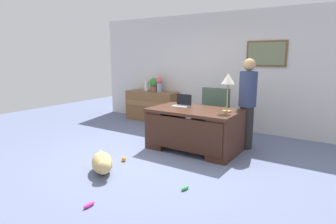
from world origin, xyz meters
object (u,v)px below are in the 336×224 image
object	(u,v)px
dog_toy_bone	(89,205)
potted_plant	(154,84)
credenza	(152,106)
laptop	(182,103)
desk	(194,128)
vase_empty	(146,86)
dog_lying	(102,163)
dog_toy_ball	(124,159)
desk_lamp	(228,81)
vase_with_flowers	(159,84)
armchair	(212,116)
dog_toy_plush	(185,188)
person_standing	(247,103)

from	to	relation	value
dog_toy_bone	potted_plant	bearing A→B (deg)	116.72
credenza	potted_plant	bearing A→B (deg)	1.15
laptop	potted_plant	bearing A→B (deg)	141.00
desk	potted_plant	size ratio (longest dim) A/B	4.48
desk	vase_empty	bearing A→B (deg)	145.96
dog_lying	dog_toy_ball	world-z (taller)	dog_lying
desk	dog_toy_ball	size ratio (longest dim) A/B	21.88
vase_empty	potted_plant	xyz separation A→B (m)	(0.25, 0.00, 0.07)
dog_toy_ball	vase_empty	bearing A→B (deg)	120.84
desk_lamp	vase_with_flowers	xyz separation A→B (m)	(-2.46, 1.44, -0.29)
armchair	dog_lying	xyz separation A→B (m)	(-0.53, -2.64, -0.32)
dog_toy_plush	laptop	bearing A→B (deg)	122.02
desk_lamp	potted_plant	size ratio (longest dim) A/B	1.85
armchair	person_standing	world-z (taller)	person_standing
credenza	dog_lying	distance (m)	3.59
person_standing	potted_plant	distance (m)	2.95
laptop	desk_lamp	xyz separation A→B (m)	(0.93, -0.06, 0.47)
dog_toy_bone	vase_with_flowers	bearing A→B (deg)	114.74
laptop	dog_toy_plush	world-z (taller)	laptop
desk	desk_lamp	world-z (taller)	desk_lamp
credenza	dog_lying	xyz separation A→B (m)	(1.51, -3.25, -0.24)
armchair	potted_plant	size ratio (longest dim) A/B	2.90
person_standing	dog_toy_bone	bearing A→B (deg)	-103.97
vase_with_flowers	vase_empty	bearing A→B (deg)	180.00
person_standing	dog_toy_plush	distance (m)	2.30
dog_lying	laptop	bearing A→B (deg)	82.21
credenza	dog_toy_bone	distance (m)	4.55
dog_lying	potted_plant	size ratio (longest dim) A/B	1.77
desk	person_standing	distance (m)	1.10
dog_toy_plush	credenza	bearing A→B (deg)	132.72
dog_toy_bone	dog_toy_plush	bearing A→B (deg)	54.21
desk	laptop	size ratio (longest dim) A/B	5.04
credenza	desk_lamp	distance (m)	3.19
armchair	dog_toy_ball	world-z (taller)	armchair
desk	dog_lying	size ratio (longest dim) A/B	2.54
laptop	desk_lamp	world-z (taller)	desk_lamp
potted_plant	dog_toy_bone	world-z (taller)	potted_plant
vase_empty	credenza	bearing A→B (deg)	-0.44
dog_toy_bone	dog_toy_plush	xyz separation A→B (m)	(0.71, 0.99, 0.00)
desk	desk_lamp	xyz separation A→B (m)	(0.59, 0.11, 0.88)
desk_lamp	dog_toy_bone	xyz separation A→B (m)	(-0.60, -2.59, -1.27)
armchair	vase_with_flowers	distance (m)	1.97
credenza	dog_toy_plush	bearing A→B (deg)	-47.28
armchair	dog_toy_plush	distance (m)	2.58
dog_lying	credenza	bearing A→B (deg)	114.89
desk_lamp	desk	bearing A→B (deg)	-169.65
vase_with_flowers	desk	bearing A→B (deg)	-39.59
vase_empty	dog_toy_bone	world-z (taller)	vase_empty
person_standing	vase_with_flowers	world-z (taller)	person_standing
desk	credenza	xyz separation A→B (m)	(-2.11, 1.54, -0.02)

